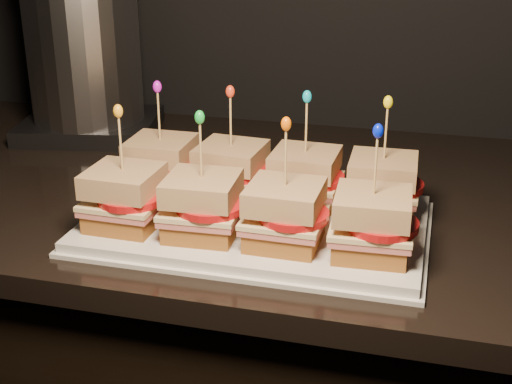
# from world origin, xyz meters

# --- Properties ---
(granite_slab) EXTENTS (2.26, 0.69, 0.03)m
(granite_slab) POSITION_xyz_m (-0.19, 1.66, 0.86)
(granite_slab) COLOR black
(granite_slab) RESTS_ON cabinet
(platter) EXTENTS (0.43, 0.27, 0.02)m
(platter) POSITION_xyz_m (-0.07, 1.51, 0.89)
(platter) COLOR silver
(platter) RESTS_ON granite_slab
(platter_rim) EXTENTS (0.45, 0.28, 0.01)m
(platter_rim) POSITION_xyz_m (-0.07, 1.51, 0.88)
(platter_rim) COLOR silver
(platter_rim) RESTS_ON granite_slab
(sandwich_0_bread_bot) EXTENTS (0.09, 0.09, 0.02)m
(sandwich_0_bread_bot) POSITION_xyz_m (-0.23, 1.57, 0.91)
(sandwich_0_bread_bot) COLOR brown
(sandwich_0_bread_bot) RESTS_ON platter
(sandwich_0_ham) EXTENTS (0.09, 0.09, 0.01)m
(sandwich_0_ham) POSITION_xyz_m (-0.23, 1.57, 0.92)
(sandwich_0_ham) COLOR #C5635E
(sandwich_0_ham) RESTS_ON sandwich_0_bread_bot
(sandwich_0_cheese) EXTENTS (0.10, 0.09, 0.01)m
(sandwich_0_cheese) POSITION_xyz_m (-0.23, 1.57, 0.93)
(sandwich_0_cheese) COLOR beige
(sandwich_0_cheese) RESTS_ON sandwich_0_ham
(sandwich_0_tomato) EXTENTS (0.08, 0.08, 0.01)m
(sandwich_0_tomato) POSITION_xyz_m (-0.22, 1.57, 0.94)
(sandwich_0_tomato) COLOR red
(sandwich_0_tomato) RESTS_ON sandwich_0_cheese
(sandwich_0_bread_top) EXTENTS (0.09, 0.09, 0.03)m
(sandwich_0_bread_top) POSITION_xyz_m (-0.23, 1.57, 0.96)
(sandwich_0_bread_top) COLOR brown
(sandwich_0_bread_top) RESTS_ON sandwich_0_tomato
(sandwich_0_pick) EXTENTS (0.00, 0.00, 0.09)m
(sandwich_0_pick) POSITION_xyz_m (-0.23, 1.57, 1.00)
(sandwich_0_pick) COLOR tan
(sandwich_0_pick) RESTS_ON sandwich_0_bread_top
(sandwich_0_frill) EXTENTS (0.01, 0.01, 0.02)m
(sandwich_0_frill) POSITION_xyz_m (-0.23, 1.57, 1.05)
(sandwich_0_frill) COLOR #CA17D0
(sandwich_0_frill) RESTS_ON sandwich_0_pick
(sandwich_1_bread_bot) EXTENTS (0.09, 0.09, 0.02)m
(sandwich_1_bread_bot) POSITION_xyz_m (-0.13, 1.57, 0.91)
(sandwich_1_bread_bot) COLOR brown
(sandwich_1_bread_bot) RESTS_ON platter
(sandwich_1_ham) EXTENTS (0.10, 0.10, 0.01)m
(sandwich_1_ham) POSITION_xyz_m (-0.13, 1.57, 0.92)
(sandwich_1_ham) COLOR #C5635E
(sandwich_1_ham) RESTS_ON sandwich_1_bread_bot
(sandwich_1_cheese) EXTENTS (0.10, 0.10, 0.01)m
(sandwich_1_cheese) POSITION_xyz_m (-0.13, 1.57, 0.93)
(sandwich_1_cheese) COLOR beige
(sandwich_1_cheese) RESTS_ON sandwich_1_ham
(sandwich_1_tomato) EXTENTS (0.08, 0.08, 0.01)m
(sandwich_1_tomato) POSITION_xyz_m (-0.11, 1.57, 0.94)
(sandwich_1_tomato) COLOR red
(sandwich_1_tomato) RESTS_ON sandwich_1_cheese
(sandwich_1_bread_top) EXTENTS (0.09, 0.09, 0.03)m
(sandwich_1_bread_top) POSITION_xyz_m (-0.13, 1.57, 0.96)
(sandwich_1_bread_top) COLOR brown
(sandwich_1_bread_top) RESTS_ON sandwich_1_tomato
(sandwich_1_pick) EXTENTS (0.00, 0.00, 0.09)m
(sandwich_1_pick) POSITION_xyz_m (-0.13, 1.57, 1.00)
(sandwich_1_pick) COLOR tan
(sandwich_1_pick) RESTS_ON sandwich_1_bread_top
(sandwich_1_frill) EXTENTS (0.01, 0.01, 0.02)m
(sandwich_1_frill) POSITION_xyz_m (-0.13, 1.57, 1.05)
(sandwich_1_frill) COLOR red
(sandwich_1_frill) RESTS_ON sandwich_1_pick
(sandwich_2_bread_bot) EXTENTS (0.09, 0.09, 0.02)m
(sandwich_2_bread_bot) POSITION_xyz_m (-0.02, 1.57, 0.91)
(sandwich_2_bread_bot) COLOR brown
(sandwich_2_bread_bot) RESTS_ON platter
(sandwich_2_ham) EXTENTS (0.10, 0.09, 0.01)m
(sandwich_2_ham) POSITION_xyz_m (-0.02, 1.57, 0.92)
(sandwich_2_ham) COLOR #C5635E
(sandwich_2_ham) RESTS_ON sandwich_2_bread_bot
(sandwich_2_cheese) EXTENTS (0.10, 0.09, 0.01)m
(sandwich_2_cheese) POSITION_xyz_m (-0.02, 1.57, 0.93)
(sandwich_2_cheese) COLOR beige
(sandwich_2_cheese) RESTS_ON sandwich_2_ham
(sandwich_2_tomato) EXTENTS (0.08, 0.08, 0.01)m
(sandwich_2_tomato) POSITION_xyz_m (-0.01, 1.57, 0.94)
(sandwich_2_tomato) COLOR red
(sandwich_2_tomato) RESTS_ON sandwich_2_cheese
(sandwich_2_bread_top) EXTENTS (0.09, 0.09, 0.03)m
(sandwich_2_bread_top) POSITION_xyz_m (-0.02, 1.57, 0.96)
(sandwich_2_bread_top) COLOR brown
(sandwich_2_bread_top) RESTS_ON sandwich_2_tomato
(sandwich_2_pick) EXTENTS (0.00, 0.00, 0.09)m
(sandwich_2_pick) POSITION_xyz_m (-0.02, 1.57, 1.00)
(sandwich_2_pick) COLOR tan
(sandwich_2_pick) RESTS_ON sandwich_2_bread_top
(sandwich_2_frill) EXTENTS (0.01, 0.01, 0.02)m
(sandwich_2_frill) POSITION_xyz_m (-0.02, 1.57, 1.05)
(sandwich_2_frill) COLOR #10A4BD
(sandwich_2_frill) RESTS_ON sandwich_2_pick
(sandwich_3_bread_bot) EXTENTS (0.09, 0.09, 0.02)m
(sandwich_3_bread_bot) POSITION_xyz_m (0.08, 1.57, 0.91)
(sandwich_3_bread_bot) COLOR brown
(sandwich_3_bread_bot) RESTS_ON platter
(sandwich_3_ham) EXTENTS (0.10, 0.09, 0.01)m
(sandwich_3_ham) POSITION_xyz_m (0.08, 1.57, 0.92)
(sandwich_3_ham) COLOR #C5635E
(sandwich_3_ham) RESTS_ON sandwich_3_bread_bot
(sandwich_3_cheese) EXTENTS (0.10, 0.09, 0.01)m
(sandwich_3_cheese) POSITION_xyz_m (0.08, 1.57, 0.93)
(sandwich_3_cheese) COLOR beige
(sandwich_3_cheese) RESTS_ON sandwich_3_ham
(sandwich_3_tomato) EXTENTS (0.08, 0.08, 0.01)m
(sandwich_3_tomato) POSITION_xyz_m (0.09, 1.57, 0.94)
(sandwich_3_tomato) COLOR red
(sandwich_3_tomato) RESTS_ON sandwich_3_cheese
(sandwich_3_bread_top) EXTENTS (0.09, 0.09, 0.03)m
(sandwich_3_bread_top) POSITION_xyz_m (0.08, 1.57, 0.96)
(sandwich_3_bread_top) COLOR brown
(sandwich_3_bread_top) RESTS_ON sandwich_3_tomato
(sandwich_3_pick) EXTENTS (0.00, 0.00, 0.09)m
(sandwich_3_pick) POSITION_xyz_m (0.08, 1.57, 1.00)
(sandwich_3_pick) COLOR tan
(sandwich_3_pick) RESTS_ON sandwich_3_bread_top
(sandwich_3_frill) EXTENTS (0.01, 0.01, 0.02)m
(sandwich_3_frill) POSITION_xyz_m (0.08, 1.57, 1.05)
(sandwich_3_frill) COLOR yellow
(sandwich_3_frill) RESTS_ON sandwich_3_pick
(sandwich_4_bread_bot) EXTENTS (0.09, 0.09, 0.02)m
(sandwich_4_bread_bot) POSITION_xyz_m (-0.23, 1.45, 0.91)
(sandwich_4_bread_bot) COLOR brown
(sandwich_4_bread_bot) RESTS_ON platter
(sandwich_4_ham) EXTENTS (0.10, 0.09, 0.01)m
(sandwich_4_ham) POSITION_xyz_m (-0.23, 1.45, 0.92)
(sandwich_4_ham) COLOR #C5635E
(sandwich_4_ham) RESTS_ON sandwich_4_bread_bot
(sandwich_4_cheese) EXTENTS (0.10, 0.09, 0.01)m
(sandwich_4_cheese) POSITION_xyz_m (-0.23, 1.45, 0.93)
(sandwich_4_cheese) COLOR beige
(sandwich_4_cheese) RESTS_ON sandwich_4_ham
(sandwich_4_tomato) EXTENTS (0.08, 0.08, 0.01)m
(sandwich_4_tomato) POSITION_xyz_m (-0.22, 1.44, 0.94)
(sandwich_4_tomato) COLOR red
(sandwich_4_tomato) RESTS_ON sandwich_4_cheese
(sandwich_4_bread_top) EXTENTS (0.09, 0.09, 0.03)m
(sandwich_4_bread_top) POSITION_xyz_m (-0.23, 1.45, 0.96)
(sandwich_4_bread_top) COLOR brown
(sandwich_4_bread_top) RESTS_ON sandwich_4_tomato
(sandwich_4_pick) EXTENTS (0.00, 0.00, 0.09)m
(sandwich_4_pick) POSITION_xyz_m (-0.23, 1.45, 1.00)
(sandwich_4_pick) COLOR tan
(sandwich_4_pick) RESTS_ON sandwich_4_bread_top
(sandwich_4_frill) EXTENTS (0.01, 0.01, 0.02)m
(sandwich_4_frill) POSITION_xyz_m (-0.23, 1.45, 1.05)
(sandwich_4_frill) COLOR orange
(sandwich_4_frill) RESTS_ON sandwich_4_pick
(sandwich_5_bread_bot) EXTENTS (0.09, 0.09, 0.02)m
(sandwich_5_bread_bot) POSITION_xyz_m (-0.13, 1.45, 0.91)
(sandwich_5_bread_bot) COLOR brown
(sandwich_5_bread_bot) RESTS_ON platter
(sandwich_5_ham) EXTENTS (0.10, 0.09, 0.01)m
(sandwich_5_ham) POSITION_xyz_m (-0.13, 1.45, 0.92)
(sandwich_5_ham) COLOR #C5635E
(sandwich_5_ham) RESTS_ON sandwich_5_bread_bot
(sandwich_5_cheese) EXTENTS (0.10, 0.10, 0.01)m
(sandwich_5_cheese) POSITION_xyz_m (-0.13, 1.45, 0.93)
(sandwich_5_cheese) COLOR beige
(sandwich_5_cheese) RESTS_ON sandwich_5_ham
(sandwich_5_tomato) EXTENTS (0.08, 0.08, 0.01)m
(sandwich_5_tomato) POSITION_xyz_m (-0.11, 1.44, 0.94)
(sandwich_5_tomato) COLOR red
(sandwich_5_tomato) RESTS_ON sandwich_5_cheese
(sandwich_5_bread_top) EXTENTS (0.09, 0.09, 0.03)m
(sandwich_5_bread_top) POSITION_xyz_m (-0.13, 1.45, 0.96)
(sandwich_5_bread_top) COLOR brown
(sandwich_5_bread_top) RESTS_ON sandwich_5_tomato
(sandwich_5_pick) EXTENTS (0.00, 0.00, 0.09)m
(sandwich_5_pick) POSITION_xyz_m (-0.13, 1.45, 1.00)
(sandwich_5_pick) COLOR tan
(sandwich_5_pick) RESTS_ON sandwich_5_bread_top
(sandwich_5_frill) EXTENTS (0.01, 0.01, 0.02)m
(sandwich_5_frill) POSITION_xyz_m (-0.13, 1.45, 1.05)
(sandwich_5_frill) COLOR green
(sandwich_5_frill) RESTS_ON sandwich_5_pick
(sandwich_6_bread_bot) EXTENTS (0.09, 0.09, 0.02)m
(sandwich_6_bread_bot) POSITION_xyz_m (-0.02, 1.45, 0.91)
(sandwich_6_bread_bot) COLOR brown
(sandwich_6_bread_bot) RESTS_ON platter
(sandwich_6_ham) EXTENTS (0.09, 0.09, 0.01)m
(sandwich_6_ham) POSITION_xyz_m (-0.02, 1.45, 0.92)
(sandwich_6_ham) COLOR #C5635E
(sandwich_6_ham) RESTS_ON sandwich_6_bread_bot
(sandwich_6_cheese) EXTENTS (0.10, 0.09, 0.01)m
(sandwich_6_cheese) POSITION_xyz_m (-0.02, 1.45, 0.93)
(sandwich_6_cheese) COLOR beige
(sandwich_6_cheese) RESTS_ON sandwich_6_ham
(sandwich_6_tomato) EXTENTS (0.08, 0.08, 0.01)m
(sandwich_6_tomato) POSITION_xyz_m (-0.01, 1.44, 0.94)
(sandwich_6_tomato) COLOR red
(sandwich_6_tomato) RESTS_ON sandwich_6_cheese
(sandwich_6_bread_top) EXTENTS (0.09, 0.09, 0.03)m
(sandwich_6_bread_top) POSITION_xyz_m (-0.02, 1.45, 0.96)
(sandwich_6_bread_top) COLOR brown
(sandwich_6_bread_top) RESTS_ON sandwich_6_tomato
(sandwich_6_pick) EXTENTS (0.00, 0.00, 0.09)m
(sandwich_6_pick) POSITION_xyz_m (-0.02, 1.45, 1.00)
(sandwich_6_pick) COLOR tan
(sandwich_6_pick) RESTS_ON sandwich_6_bread_top
(sandwich_6_frill) EXTENTS (0.01, 0.01, 0.02)m
(sandwich_6_frill) POSITION_xyz_m (-0.02, 1.45, 1.05)
(sandwich_6_frill) COLOR #EC6205
(sandwich_6_frill) RESTS_ON sandwich_6_pick
(sandwich_7_bread_bot) EXTENTS (0.09, 0.09, 0.02)m
(sandwich_7_bread_bot) POSITION_xyz_m (0.08, 1.45, 0.91)
(sandwich_7_bread_bot) COLOR brown
(sandwich_7_bread_bot) RESTS_ON platter
(sandwich_7_ham) EXTENTS (0.10, 0.09, 0.01)m
(sandwich_7_ham) POSITION_xyz_m (0.08, 1.45, 0.92)
(sandwich_7_ham) COLOR #C5635E
(sandwich_7_ham) RESTS_ON sandwich_7_bread_bot
(sandwich_7_cheese) EXTENTS (0.10, 0.10, 0.01)m
(sandwich_7_cheese) POSITION_xyz_m (0.08, 1.45, 0.93)
(sandwich_7_cheese) COLOR beige
(sandwich_7_cheese) RESTS_ON sandwich_7_ham
(sandwich_7_tomato) EXTENTS (0.08, 0.08, 0.01)m
(sandwich_7_tomato) POSITION_xyz_m (0.09, 1.44, 0.94)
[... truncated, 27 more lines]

